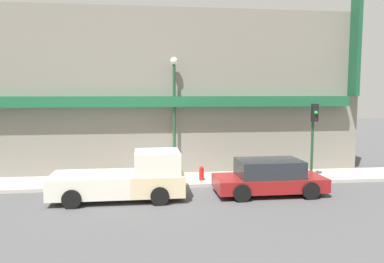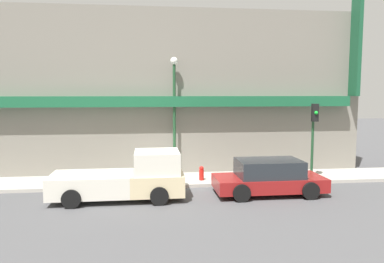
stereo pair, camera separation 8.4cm
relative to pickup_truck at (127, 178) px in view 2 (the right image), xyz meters
name	(u,v)px [view 2 (the right image)]	position (x,y,z in m)	size (l,w,h in m)	color
ground_plane	(170,188)	(1.73, 1.38, -0.80)	(80.00, 80.00, 0.00)	#4C4C4F
sidewalk	(168,180)	(1.73, 2.60, -0.73)	(36.00, 2.44, 0.15)	#ADA89E
building	(165,93)	(1.75, 5.30, 3.28)	(19.80, 3.80, 9.81)	gray
pickup_truck	(127,178)	(0.00, 0.00, 0.00)	(5.03, 2.18, 1.85)	beige
parked_car	(269,177)	(5.65, 0.00, -0.11)	(4.38, 2.09, 1.41)	maroon
fire_hydrant	(201,173)	(3.21, 2.13, -0.33)	(0.22, 0.22, 0.64)	red
street_lamp	(174,102)	(2.09, 3.41, 2.85)	(0.36, 0.36, 5.61)	#1E4728
traffic_light	(314,127)	(8.27, 1.69, 1.73)	(0.28, 0.42, 3.46)	#1E4728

